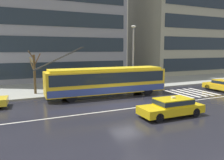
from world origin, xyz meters
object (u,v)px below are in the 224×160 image
Objects in this scene: street_tree_bare at (34,71)px; taxi_cross_traffic at (224,85)px; trolleybus at (107,81)px; street_lamp at (133,52)px; pedestrian_approaching_curb at (119,74)px; taxi_oncoming_near at (172,106)px; pedestrian_at_shelter at (93,81)px.

taxi_cross_traffic is at bearing -19.25° from street_tree_bare.
trolleybus is 1.79× the size of street_lamp.
trolleybus is at bearing -133.71° from pedestrian_approaching_curb.
trolleybus is 7.46m from street_tree_bare.
taxi_oncoming_near is (-11.27, -4.87, 0.00)m from taxi_cross_traffic.
street_tree_bare is at bearing 176.84° from pedestrian_at_shelter.
taxi_oncoming_near is at bearing -96.17° from pedestrian_approaching_curb.
trolleybus is at bearing -84.98° from pedestrian_at_shelter.
street_tree_bare is (-7.96, 11.59, 1.72)m from taxi_oncoming_near.
taxi_oncoming_near is at bearing -79.35° from trolleybus.
pedestrian_at_shelter is at bearing 170.65° from pedestrian_approaching_curb.
pedestrian_at_shelter is 6.32m from street_tree_bare.
trolleybus is 6.33× the size of pedestrian_approaching_curb.
street_tree_bare is (-19.23, 6.72, 1.72)m from taxi_cross_traffic.
trolleybus reaches higher than street_tree_bare.
street_lamp reaches higher than pedestrian_at_shelter.
taxi_oncoming_near is at bearing -55.50° from street_tree_bare.
pedestrian_approaching_curb reaches higher than taxi_cross_traffic.
taxi_cross_traffic is at bearing -33.47° from street_lamp.
pedestrian_approaching_curb is at bearing -9.35° from pedestrian_at_shelter.
pedestrian_approaching_curb is (2.95, -0.49, 0.66)m from pedestrian_at_shelter.
street_lamp is (4.35, 2.46, 2.80)m from trolleybus.
pedestrian_approaching_curb is (1.16, 10.76, 1.08)m from taxi_oncoming_near.
street_lamp is (-8.42, 5.56, 3.65)m from taxi_cross_traffic.
taxi_cross_traffic is at bearing -26.03° from pedestrian_at_shelter.
pedestrian_approaching_curb reaches higher than taxi_oncoming_near.
trolleybus is at bearing -29.21° from street_tree_bare.
pedestrian_at_shelter is (-1.79, 11.25, 0.43)m from taxi_oncoming_near.
street_lamp is (2.85, 10.44, 3.65)m from taxi_oncoming_near.
pedestrian_at_shelter is at bearing 99.03° from taxi_oncoming_near.
trolleybus is 8.16m from taxi_oncoming_near.
taxi_cross_traffic is 0.95× the size of taxi_oncoming_near.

